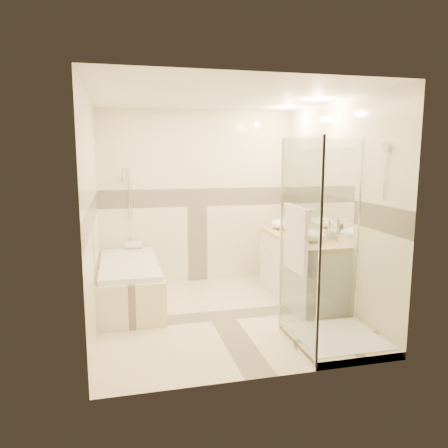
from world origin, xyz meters
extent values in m
cube|color=beige|center=(0.00, 0.00, -0.01)|extent=(2.80, 3.00, 0.01)
cube|color=white|center=(0.00, 0.00, 2.50)|extent=(2.80, 3.00, 0.01)
cube|color=beige|center=(0.00, 1.50, 1.25)|extent=(2.80, 0.01, 2.50)
cube|color=beige|center=(0.00, -1.50, 1.25)|extent=(2.80, 0.01, 2.50)
cube|color=beige|center=(-1.40, 0.00, 1.25)|extent=(0.01, 3.00, 2.50)
cube|color=beige|center=(1.40, 0.00, 1.25)|extent=(0.01, 3.00, 2.50)
cube|color=white|center=(1.39, 0.30, 1.45)|extent=(0.01, 1.60, 1.00)
cylinder|color=silver|center=(-0.97, 1.47, 1.35)|extent=(0.02, 0.02, 0.70)
cube|color=beige|center=(-1.02, 0.65, 0.25)|extent=(0.75, 1.70, 0.50)
cube|color=white|center=(-1.02, 0.65, 0.53)|extent=(0.69, 1.60, 0.06)
ellipsoid|color=white|center=(-1.02, 0.65, 0.48)|extent=(0.56, 1.40, 0.16)
cube|color=white|center=(1.12, 0.30, 0.40)|extent=(0.55, 1.60, 0.80)
cylinder|color=silver|center=(0.83, -0.10, 0.55)|extent=(0.01, 0.24, 0.01)
cylinder|color=silver|center=(0.83, 0.70, 0.55)|extent=(0.01, 0.24, 0.01)
cube|color=#D9BE73|center=(1.12, 0.30, 0.83)|extent=(0.57, 1.62, 0.05)
cube|color=beige|center=(0.95, -1.05, 0.04)|extent=(0.90, 0.90, 0.08)
cube|color=white|center=(0.95, -1.05, 0.09)|extent=(0.80, 0.80, 0.01)
cube|color=white|center=(0.51, -1.05, 1.04)|extent=(0.01, 0.90, 2.00)
cube|color=white|center=(0.95, -0.61, 1.04)|extent=(0.90, 0.01, 2.00)
cylinder|color=silver|center=(0.50, -1.50, 1.04)|extent=(0.03, 0.03, 2.00)
cylinder|color=silver|center=(0.50, -0.60, 1.04)|extent=(0.03, 0.03, 2.00)
cylinder|color=silver|center=(1.40, -0.60, 1.04)|extent=(0.03, 0.03, 2.00)
cylinder|color=silver|center=(1.36, -1.05, 1.95)|extent=(0.03, 0.10, 0.10)
cylinder|color=silver|center=(0.47, -1.05, 1.40)|extent=(0.02, 0.60, 0.02)
cube|color=white|center=(0.47, -1.05, 1.10)|extent=(0.04, 0.48, 0.62)
ellipsoid|color=white|center=(1.10, 0.84, 0.92)|extent=(0.36, 0.36, 0.14)
ellipsoid|color=white|center=(1.10, -0.05, 0.92)|extent=(0.36, 0.36, 0.14)
cylinder|color=silver|center=(1.33, 0.84, 0.99)|extent=(0.03, 0.03, 0.28)
cylinder|color=silver|center=(1.28, 0.84, 1.11)|extent=(0.10, 0.02, 0.02)
cylinder|color=silver|center=(1.33, -0.05, 0.98)|extent=(0.03, 0.03, 0.26)
cylinder|color=silver|center=(1.28, -0.05, 1.09)|extent=(0.09, 0.02, 0.02)
imported|color=black|center=(1.10, 0.31, 0.92)|extent=(0.07, 0.07, 0.14)
imported|color=black|center=(1.10, 0.25, 0.92)|extent=(0.14, 0.14, 0.14)
cube|color=white|center=(1.10, 0.98, 0.89)|extent=(0.21, 0.30, 0.09)
cylinder|color=white|center=(-0.94, 1.37, 0.61)|extent=(0.24, 0.11, 0.11)
camera|label=1|loc=(-1.13, -4.77, 1.89)|focal=35.00mm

